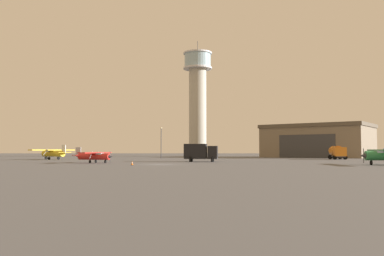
% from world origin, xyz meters
% --- Properties ---
extents(ground_plane, '(400.00, 400.00, 0.00)m').
position_xyz_m(ground_plane, '(0.00, 0.00, 0.00)').
color(ground_plane, '#545456').
extents(control_tower, '(9.73, 9.73, 39.32)m').
position_xyz_m(control_tower, '(7.68, 76.64, 20.38)').
color(control_tower, '#B2AD9E').
rests_on(control_tower, ground_plane).
extents(hangar, '(34.53, 32.59, 9.39)m').
position_xyz_m(hangar, '(41.81, 56.41, 4.71)').
color(hangar, '#7A6B56').
rests_on(hangar, ground_plane).
extents(airplane_yellow, '(8.48, 9.71, 3.24)m').
position_xyz_m(airplane_yellow, '(-25.39, 29.73, 1.51)').
color(airplane_yellow, gold).
rests_on(airplane_yellow, ground_plane).
extents(airplane_red, '(6.79, 8.65, 2.57)m').
position_xyz_m(airplane_red, '(-11.29, 6.30, 1.20)').
color(airplane_red, red).
rests_on(airplane_red, ground_plane).
extents(truck_fuel_tanker_orange, '(3.52, 5.89, 3.04)m').
position_xyz_m(truck_fuel_tanker_orange, '(37.94, 31.24, 1.70)').
color(truck_fuel_tanker_orange, '#38383D').
rests_on(truck_fuel_tanker_orange, ground_plane).
extents(truck_box_black, '(6.24, 3.74, 3.22)m').
position_xyz_m(truck_box_black, '(6.33, 13.15, 1.79)').
color(truck_box_black, '#38383D').
rests_on(truck_box_black, ground_plane).
extents(light_post_west, '(0.44, 0.44, 7.81)m').
position_xyz_m(light_post_west, '(-2.44, 40.91, 4.71)').
color(light_post_west, '#38383D').
rests_on(light_post_west, ground_plane).
extents(traffic_cone_near_left, '(0.36, 0.36, 0.55)m').
position_xyz_m(traffic_cone_near_left, '(-3.72, -3.40, 0.27)').
color(traffic_cone_near_left, black).
rests_on(traffic_cone_near_left, ground_plane).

